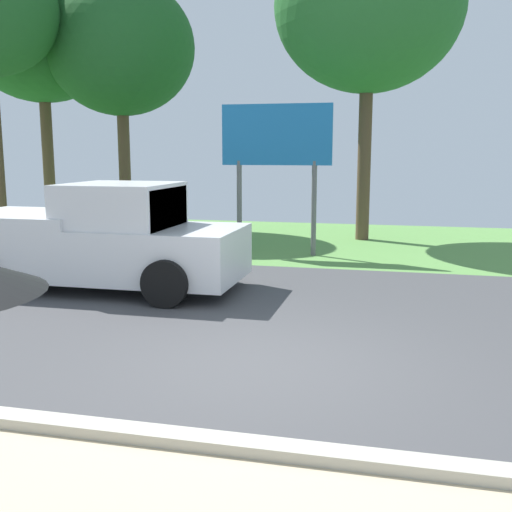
% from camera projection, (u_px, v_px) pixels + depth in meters
% --- Properties ---
extents(ground_plane, '(40.00, 22.00, 0.20)m').
position_uv_depth(ground_plane, '(305.00, 307.00, 9.82)').
color(ground_plane, '#424244').
extents(pickup_truck, '(5.20, 2.28, 1.88)m').
position_uv_depth(pickup_truck, '(98.00, 240.00, 10.83)').
color(pickup_truck, silver).
rests_on(pickup_truck, ground_plane).
extents(roadside_billboard, '(2.60, 0.12, 3.50)m').
position_uv_depth(roadside_billboard, '(276.00, 146.00, 14.15)').
color(roadside_billboard, slate).
rests_on(roadside_billboard, ground_plane).
extents(tree_left_far, '(4.97, 4.97, 8.45)m').
position_uv_depth(tree_left_far, '(369.00, 6.00, 15.90)').
color(tree_left_far, brown).
rests_on(tree_left_far, ground_plane).
extents(tree_center_back, '(5.06, 5.06, 8.53)m').
position_uv_depth(tree_center_back, '(41.00, 27.00, 18.91)').
color(tree_center_back, brown).
rests_on(tree_center_back, ground_plane).
extents(tree_right_far, '(4.43, 4.43, 7.50)m').
position_uv_depth(tree_right_far, '(120.00, 48.00, 18.15)').
color(tree_right_far, brown).
rests_on(tree_right_far, ground_plane).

